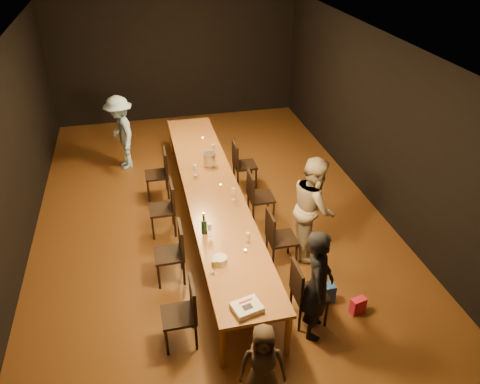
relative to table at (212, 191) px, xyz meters
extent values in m
plane|color=#4B2712|center=(0.00, 0.00, -0.70)|extent=(10.00, 10.00, 0.00)
cube|color=black|center=(0.00, 5.00, 0.80)|extent=(6.00, 0.04, 3.00)
cube|color=black|center=(-3.00, 0.00, 0.80)|extent=(0.04, 10.00, 3.00)
cube|color=black|center=(3.00, 0.00, 0.80)|extent=(0.04, 10.00, 3.00)
cube|color=silver|center=(0.00, 0.00, 2.30)|extent=(6.00, 10.00, 0.04)
cube|color=brown|center=(0.00, 0.00, 0.02)|extent=(0.90, 6.00, 0.05)
cylinder|color=brown|center=(-0.40, -2.90, -0.35)|extent=(0.08, 0.08, 0.70)
cylinder|color=brown|center=(0.40, -2.90, -0.35)|extent=(0.08, 0.08, 0.70)
cylinder|color=brown|center=(-0.40, 2.90, -0.35)|extent=(0.08, 0.08, 0.70)
cylinder|color=brown|center=(0.40, 2.90, -0.35)|extent=(0.08, 0.08, 0.70)
imported|color=black|center=(0.85, -2.60, 0.08)|extent=(0.56, 0.67, 1.57)
imported|color=beige|center=(1.39, -1.03, 0.13)|extent=(0.77, 0.91, 1.66)
imported|color=#99C4EC|center=(-1.44, 2.52, 0.08)|extent=(0.82, 1.12, 1.55)
imported|color=#433426|center=(-0.05, -3.38, -0.17)|extent=(0.57, 0.43, 1.06)
cube|color=red|center=(1.55, -2.45, -0.58)|extent=(0.22, 0.16, 0.24)
cube|color=#254CA0|center=(1.20, -2.16, -0.55)|extent=(0.24, 0.16, 0.30)
cube|color=white|center=(-0.08, -2.78, 0.09)|extent=(0.38, 0.34, 0.08)
cube|color=black|center=(-0.08, -2.81, 0.13)|extent=(0.13, 0.11, 0.00)
cube|color=red|center=(-0.08, -2.72, 0.13)|extent=(0.17, 0.07, 0.00)
cylinder|color=silver|center=(-0.23, -1.91, 0.10)|extent=(0.20, 0.20, 0.11)
cylinder|color=#B9B9BE|center=(0.10, 0.78, 0.17)|extent=(0.23, 0.23, 0.24)
cylinder|color=#B2B7B2|center=(0.15, -1.74, 0.06)|extent=(0.05, 0.05, 0.03)
cylinder|color=#B2B7B2|center=(0.15, 0.03, 0.06)|extent=(0.05, 0.05, 0.03)
cylinder|color=#B2B7B2|center=(0.15, 1.92, 0.06)|extent=(0.05, 0.05, 0.03)
camera|label=1|loc=(-1.03, -6.55, 4.04)|focal=35.00mm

